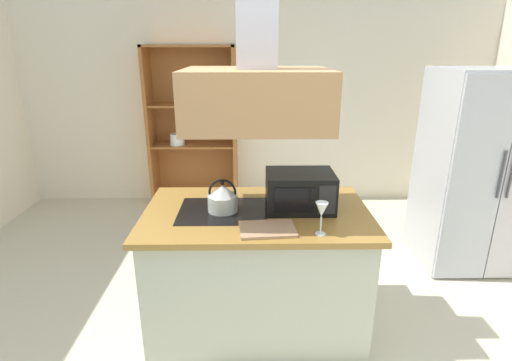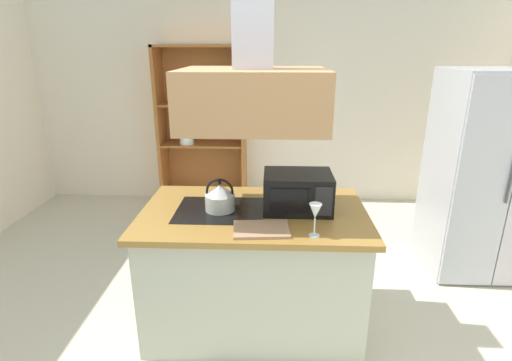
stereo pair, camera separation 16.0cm
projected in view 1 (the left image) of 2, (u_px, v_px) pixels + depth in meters
The scene contains 10 objects.
ground_plane at pixel (264, 358), 2.62m from camera, with size 7.80×7.80×0.00m, color beige.
wall_back at pixel (257, 97), 5.03m from camera, with size 6.00×0.12×2.70m, color silver.
kitchen_island at pixel (257, 268), 2.85m from camera, with size 1.55×0.96×0.90m.
range_hood at pixel (257, 81), 2.42m from camera, with size 0.90×0.70×1.22m.
refrigerator at pixel (478, 171), 3.57m from camera, with size 0.90×0.78×1.80m.
dish_cabinet at pixel (194, 137), 4.96m from camera, with size 1.08×0.40×1.99m.
kettle at pixel (223, 198), 2.67m from camera, with size 0.20×0.20×0.23m.
cutting_board at pixel (267, 229), 2.41m from camera, with size 0.34×0.24×0.02m, color #A48060.
microwave at pixel (300, 191), 2.71m from camera, with size 0.46×0.35×0.26m.
wine_glass_on_counter at pixel (322, 211), 2.32m from camera, with size 0.08×0.08×0.21m.
Camera 1 is at (-0.08, -2.10, 1.97)m, focal length 27.68 mm.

